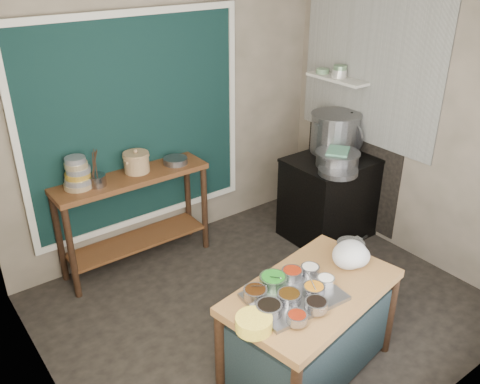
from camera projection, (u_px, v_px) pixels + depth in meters
floor at (263, 308)px, 4.44m from camera, size 3.50×3.00×0.02m
back_wall at (168, 111)px, 4.90m from camera, size 3.50×0.02×2.80m
left_wall at (28, 232)px, 2.87m from camera, size 0.02×3.00×2.80m
right_wall at (412, 116)px, 4.76m from camera, size 0.02×3.00×2.80m
curtain_panel at (137, 124)px, 4.70m from camera, size 2.10×0.02×1.90m
curtain_frame at (138, 124)px, 4.70m from camera, size 2.22×0.03×2.02m
tile_panel at (370, 58)px, 4.94m from camera, size 0.02×1.70×1.70m
soot_patch at (351, 163)px, 5.53m from camera, size 0.01×1.30×1.30m
wall_shelf at (337, 79)px, 5.21m from camera, size 0.22×0.70×0.03m
prep_table at (309, 330)px, 3.63m from camera, size 1.36×0.93×0.75m
back_counter at (135, 220)px, 4.85m from camera, size 1.45×0.40×0.95m
stove_block at (330, 198)px, 5.37m from camera, size 0.90×0.68×0.85m
stove_top at (334, 160)px, 5.17m from camera, size 0.92×0.69×0.03m
condiment_tray at (294, 297)px, 3.36m from camera, size 0.64×0.48×0.03m
condiment_bowls at (289, 291)px, 3.33m from camera, size 0.65×0.53×0.07m
yellow_basin at (254, 323)px, 3.08m from camera, size 0.28×0.28×0.09m
saucepan at (350, 249)px, 3.79m from camera, size 0.25×0.25×0.12m
plastic_bag_a at (350, 254)px, 3.65m from camera, size 0.34×0.32×0.21m
plastic_bag_b at (357, 257)px, 3.66m from camera, size 0.26×0.25×0.16m
bowl_stack at (78, 174)px, 4.36m from camera, size 0.25×0.25×0.28m
utensil_cup at (97, 180)px, 4.42m from camera, size 0.22×0.22×0.10m
ceramic_crock at (137, 163)px, 4.67m from camera, size 0.33×0.33×0.17m
wide_bowl at (175, 161)px, 4.87m from camera, size 0.29×0.29×0.06m
stock_pot at (335, 133)px, 5.26m from camera, size 0.56×0.56×0.41m
pot_lid at (349, 132)px, 5.27m from camera, size 0.16×0.43×0.42m
steamer at (337, 159)px, 4.98m from camera, size 0.52×0.52×0.15m
green_cloth at (338, 151)px, 4.94m from camera, size 0.33×0.32×0.02m
shallow_pan at (338, 171)px, 4.83m from camera, size 0.42×0.42×0.05m
shelf_bowl_stack at (339, 72)px, 5.16m from camera, size 0.16×0.16×0.13m
shelf_bowl_green at (323, 71)px, 5.35m from camera, size 0.16×0.16×0.05m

